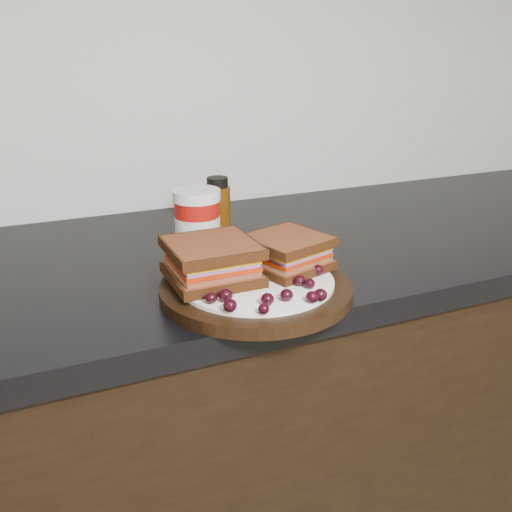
{
  "coord_description": "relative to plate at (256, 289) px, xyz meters",
  "views": [
    {
      "loc": [
        -0.39,
        0.8,
        1.24
      ],
      "look_at": [
        -0.08,
        1.49,
        0.96
      ],
      "focal_mm": 40.0,
      "sensor_mm": 36.0,
      "label": 1
    }
  ],
  "objects": [
    {
      "name": "oil_bottle",
      "position": [
        0.03,
        0.23,
        0.05
      ],
      "size": [
        0.05,
        0.05,
        0.12
      ],
      "primitive_type": "cylinder",
      "rotation": [
        0.0,
        0.0,
        -0.24
      ],
      "color": "#4C2707",
      "rests_on": "countertop"
    },
    {
      "name": "grape_13",
      "position": [
        0.07,
        0.05,
        0.02
      ],
      "size": [
        0.02,
        0.02,
        0.02
      ],
      "primitive_type": "ellipsoid",
      "color": "black",
      "rests_on": "plate"
    },
    {
      "name": "grape_16",
      "position": [
        -0.07,
        0.03,
        0.02
      ],
      "size": [
        0.02,
        0.02,
        0.02
      ],
      "primitive_type": "ellipsoid",
      "color": "black",
      "rests_on": "plate"
    },
    {
      "name": "grape_14",
      "position": [
        -0.05,
        0.05,
        0.02
      ],
      "size": [
        0.02,
        0.02,
        0.02
      ],
      "primitive_type": "ellipsoid",
      "color": "black",
      "rests_on": "plate"
    },
    {
      "name": "grape_15",
      "position": [
        -0.05,
        0.04,
        0.02
      ],
      "size": [
        0.02,
        0.02,
        0.02
      ],
      "primitive_type": "ellipsoid",
      "color": "black",
      "rests_on": "plate"
    },
    {
      "name": "grape_2",
      "position": [
        -0.07,
        -0.08,
        0.02
      ],
      "size": [
        0.02,
        0.02,
        0.02
      ],
      "primitive_type": "ellipsoid",
      "color": "black",
      "rests_on": "plate"
    },
    {
      "name": "grape_1",
      "position": [
        -0.07,
        -0.05,
        0.02
      ],
      "size": [
        0.02,
        0.02,
        0.02
      ],
      "primitive_type": "ellipsoid",
      "color": "black",
      "rests_on": "plate"
    },
    {
      "name": "grape_5",
      "position": [
        0.01,
        -0.08,
        0.02
      ],
      "size": [
        0.02,
        0.02,
        0.02
      ],
      "primitive_type": "ellipsoid",
      "color": "black",
      "rests_on": "plate"
    },
    {
      "name": "grape_12",
      "position": [
        0.08,
        0.01,
        0.02
      ],
      "size": [
        0.02,
        0.02,
        0.02
      ],
      "primitive_type": "ellipsoid",
      "color": "black",
      "rests_on": "plate"
    },
    {
      "name": "grape_20",
      "position": [
        -0.05,
        0.01,
        0.02
      ],
      "size": [
        0.02,
        0.02,
        0.02
      ],
      "primitive_type": "ellipsoid",
      "color": "black",
      "rests_on": "plate"
    },
    {
      "name": "grape_6",
      "position": [
        0.04,
        -0.1,
        0.02
      ],
      "size": [
        0.02,
        0.02,
        0.02
      ],
      "primitive_type": "ellipsoid",
      "color": "black",
      "rests_on": "plate"
    },
    {
      "name": "grape_19",
      "position": [
        -0.05,
        0.06,
        0.02
      ],
      "size": [
        0.02,
        0.02,
        0.02
      ],
      "primitive_type": "ellipsoid",
      "color": "black",
      "rests_on": "plate"
    },
    {
      "name": "grape_21",
      "position": [
        -0.05,
        -0.0,
        0.02
      ],
      "size": [
        0.01,
        0.01,
        0.01
      ],
      "primitive_type": "ellipsoid",
      "color": "black",
      "rests_on": "plate"
    },
    {
      "name": "grape_11",
      "position": [
        0.07,
        0.0,
        0.02
      ],
      "size": [
        0.02,
        0.02,
        0.02
      ],
      "primitive_type": "ellipsoid",
      "color": "black",
      "rests_on": "plate"
    },
    {
      "name": "grape_0",
      "position": [
        -0.09,
        -0.05,
        0.02
      ],
      "size": [
        0.02,
        0.02,
        0.02
      ],
      "primitive_type": "ellipsoid",
      "color": "black",
      "rests_on": "plate"
    },
    {
      "name": "grape_9",
      "position": [
        0.05,
        -0.05,
        0.02
      ],
      "size": [
        0.02,
        0.02,
        0.02
      ],
      "primitive_type": "ellipsoid",
      "color": "black",
      "rests_on": "plate"
    },
    {
      "name": "sandwich_right",
      "position": [
        0.06,
        0.02,
        0.04
      ],
      "size": [
        0.14,
        0.14,
        0.05
      ],
      "primitive_type": null,
      "rotation": [
        0.0,
        0.0,
        0.29
      ],
      "color": "brown",
      "rests_on": "plate"
    },
    {
      "name": "sandwich_left",
      "position": [
        -0.06,
        0.03,
        0.04
      ],
      "size": [
        0.12,
        0.12,
        0.06
      ],
      "primitive_type": null,
      "rotation": [
        0.0,
        0.0,
        0.0
      ],
      "color": "brown",
      "rests_on": "plate"
    },
    {
      "name": "grape_18",
      "position": [
        -0.1,
        -0.02,
        0.02
      ],
      "size": [
        0.02,
        0.02,
        0.02
      ],
      "primitive_type": "ellipsoid",
      "color": "black",
      "rests_on": "plate"
    },
    {
      "name": "grape_17",
      "position": [
        -0.07,
        0.01,
        0.02
      ],
      "size": [
        0.02,
        0.02,
        0.02
      ],
      "primitive_type": "ellipsoid",
      "color": "black",
      "rests_on": "plate"
    },
    {
      "name": "condiment_jar",
      "position": [
        -0.03,
        0.18,
        0.05
      ],
      "size": [
        0.1,
        0.1,
        0.12
      ],
      "primitive_type": "cylinder",
      "rotation": [
        0.0,
        0.0,
        -0.35
      ],
      "color": "#9C100B",
      "rests_on": "countertop"
    },
    {
      "name": "grape_4",
      "position": [
        -0.02,
        -0.08,
        0.02
      ],
      "size": [
        0.02,
        0.02,
        0.02
      ],
      "primitive_type": "ellipsoid",
      "color": "black",
      "rests_on": "plate"
    },
    {
      "name": "plate",
      "position": [
        0.0,
        0.0,
        0.0
      ],
      "size": [
        0.28,
        0.28,
        0.02
      ],
      "primitive_type": "cylinder",
      "color": "black",
      "rests_on": "countertop"
    },
    {
      "name": "grape_8",
      "position": [
        0.06,
        -0.06,
        0.02
      ],
      "size": [
        0.02,
        0.02,
        0.01
      ],
      "primitive_type": "ellipsoid",
      "color": "black",
      "rests_on": "plate"
    },
    {
      "name": "grape_7",
      "position": [
        0.05,
        -0.1,
        0.02
      ],
      "size": [
        0.02,
        0.02,
        0.02
      ],
      "primitive_type": "ellipsoid",
      "color": "black",
      "rests_on": "plate"
    },
    {
      "name": "base_cabinets",
      "position": [
        0.08,
        0.21,
        -0.48
      ],
      "size": [
        3.96,
        0.58,
        0.86
      ],
      "primitive_type": "cube",
      "color": "black",
      "rests_on": "ground_plane"
    },
    {
      "name": "countertop",
      "position": [
        0.08,
        0.21,
        -0.03
      ],
      "size": [
        3.98,
        0.6,
        0.04
      ],
      "primitive_type": "cube",
      "color": "black",
      "rests_on": "base_cabinets"
    },
    {
      "name": "grape_10",
      "position": [
        0.09,
        -0.02,
        0.02
      ],
      "size": [
        0.02,
        0.02,
        0.02
      ],
      "primitive_type": "ellipsoid",
      "color": "black",
      "rests_on": "plate"
    },
    {
      "name": "grape_3",
      "position": [
        -0.04,
        -0.11,
        0.02
      ],
      "size": [
        0.01,
        0.01,
        0.01
      ],
      "primitive_type": "ellipsoid",
      "color": "black",
      "rests_on": "plate"
    }
  ]
}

